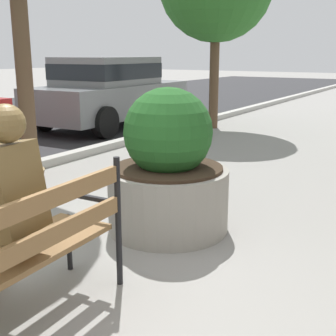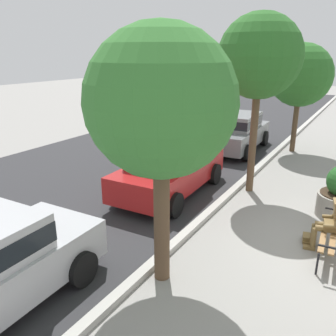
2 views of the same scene
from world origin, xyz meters
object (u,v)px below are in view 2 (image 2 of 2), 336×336
(parked_car_red, at_px, (169,166))
(bronze_statue_seated, at_px, (331,221))
(street_tree_down_street, at_px, (260,57))
(parked_car_grey, at_px, (236,131))
(street_tree_far_corner, at_px, (301,75))
(street_tree_near_bench, at_px, (161,104))

(parked_car_red, bearing_deg, bronze_statue_seated, -102.39)
(bronze_statue_seated, relative_size, street_tree_down_street, 0.28)
(street_tree_down_street, xyz_separation_m, parked_car_grey, (4.06, 1.94, -2.97))
(parked_car_red, xyz_separation_m, parked_car_grey, (5.48, 0.00, 0.00))
(parked_car_grey, bearing_deg, street_tree_far_corner, -62.95)
(street_tree_near_bench, distance_m, parked_car_grey, 9.49)
(street_tree_down_street, bearing_deg, parked_car_red, 126.15)
(bronze_statue_seated, bearing_deg, street_tree_down_street, 45.73)
(street_tree_down_street, distance_m, parked_car_red, 3.82)
(street_tree_down_street, relative_size, street_tree_far_corner, 1.15)
(parked_car_red, bearing_deg, parked_car_grey, 0.00)
(street_tree_near_bench, distance_m, street_tree_down_street, 4.97)
(street_tree_near_bench, bearing_deg, parked_car_grey, 11.99)
(bronze_statue_seated, bearing_deg, parked_car_red, 77.61)
(bronze_statue_seated, bearing_deg, street_tree_near_bench, 135.79)
(bronze_statue_seated, distance_m, street_tree_far_corner, 8.22)
(street_tree_near_bench, relative_size, parked_car_red, 1.07)
(street_tree_far_corner, distance_m, parked_car_grey, 3.24)
(bronze_statue_seated, xyz_separation_m, street_tree_near_bench, (-2.55, 2.48, 2.51))
(street_tree_near_bench, xyz_separation_m, street_tree_down_street, (4.93, -0.03, 0.63))
(street_tree_down_street, bearing_deg, street_tree_near_bench, 179.62)
(street_tree_down_street, relative_size, parked_car_red, 1.20)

